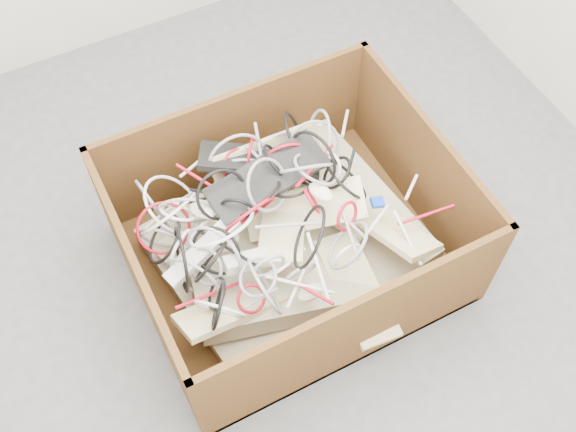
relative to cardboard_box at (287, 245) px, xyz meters
name	(u,v)px	position (x,y,z in m)	size (l,w,h in m)	color
ground	(277,256)	(-0.02, 0.05, -0.13)	(3.00, 3.00, 0.00)	#4A4A4C
room_shell	(271,4)	(-0.02, 0.05, 1.12)	(3.04, 3.04, 2.50)	beige
cardboard_box	(287,245)	(0.00, 0.00, 0.00)	(1.16, 0.97, 0.52)	#38220E
keyboard_pile	(289,216)	(0.02, 0.02, 0.16)	(0.95, 0.92, 0.35)	beige
mice_scatter	(274,213)	(-0.04, 0.02, 0.23)	(0.59, 0.67, 0.19)	beige
power_strip_left	(203,250)	(-0.32, -0.01, 0.23)	(0.31, 0.06, 0.04)	silver
power_strip_right	(264,257)	(-0.15, -0.12, 0.21)	(0.28, 0.06, 0.04)	silver
vga_plug	(377,202)	(0.31, -0.10, 0.22)	(0.04, 0.04, 0.02)	#0D36C9
cable_tangle	(248,209)	(-0.12, 0.06, 0.25)	(1.08, 0.84, 0.46)	gray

